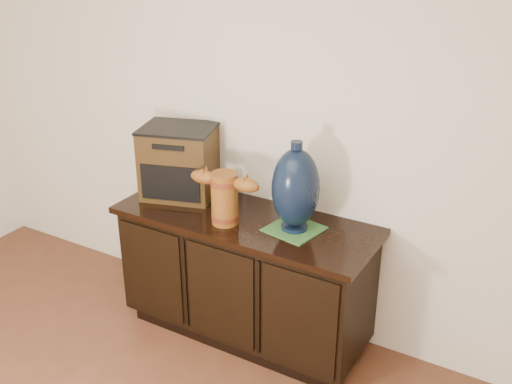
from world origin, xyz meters
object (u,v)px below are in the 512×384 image
Objects in this scene: tv_radio at (179,162)px; lamp_base at (296,188)px; terracotta_vessel at (225,195)px; spray_can at (227,189)px; sideboard at (245,276)px.

lamp_base is at bearing -21.98° from tv_radio.
lamp_base is (0.78, -0.07, 0.03)m from tv_radio.
terracotta_vessel is 2.41× the size of spray_can.
tv_radio reaches higher than terracotta_vessel.
spray_can is (-0.19, 0.12, 0.45)m from sideboard.
tv_radio is 2.93× the size of spray_can.
spray_can is (-0.49, 0.11, -0.15)m from lamp_base.
tv_radio is at bearing 175.20° from lamp_base.
tv_radio is (-0.43, 0.18, 0.05)m from terracotta_vessel.
lamp_base is (0.30, 0.01, 0.60)m from sideboard.
tv_radio is 1.02× the size of lamp_base.
tv_radio is 0.78m from lamp_base.
sideboard is 0.50m from spray_can.
sideboard is 3.05× the size of lamp_base.
terracotta_vessel is at bearing -119.21° from sideboard.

